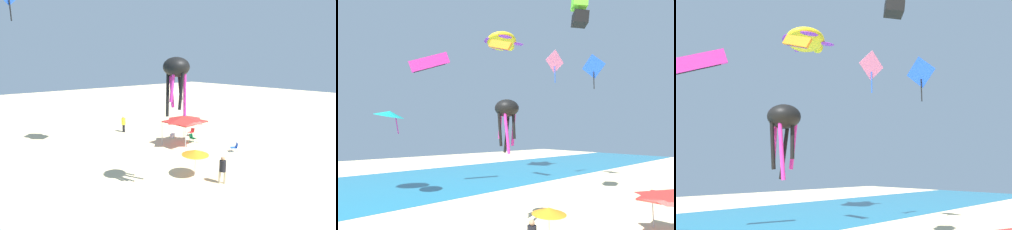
% 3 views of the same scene
% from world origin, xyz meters
% --- Properties ---
extents(ground, '(120.00, 120.00, 0.10)m').
position_xyz_m(ground, '(0.00, 0.00, -0.05)').
color(ground, beige).
extents(canopy_tent, '(3.34, 3.50, 2.92)m').
position_xyz_m(canopy_tent, '(2.63, 0.10, 2.58)').
color(canopy_tent, '#B7B7BC').
rests_on(canopy_tent, ground).
extents(beach_umbrella, '(1.92, 1.92, 1.95)m').
position_xyz_m(beach_umbrella, '(-3.03, 4.62, 1.77)').
color(beach_umbrella, silver).
rests_on(beach_umbrella, ground).
extents(folding_chair_left_of_tent, '(0.63, 0.55, 0.82)m').
position_xyz_m(folding_chair_left_of_tent, '(2.77, -1.10, 0.47)').
color(folding_chair_left_of_tent, black).
rests_on(folding_chair_left_of_tent, ground).
extents(folding_chair_facing_ocean, '(0.79, 0.81, 0.82)m').
position_xyz_m(folding_chair_facing_ocean, '(-1.81, -1.84, 0.47)').
color(folding_chair_facing_ocean, black).
rests_on(folding_chair_facing_ocean, ground).
extents(folding_chair_near_cooler, '(0.57, 0.65, 0.82)m').
position_xyz_m(folding_chair_near_cooler, '(4.44, -2.71, 0.47)').
color(folding_chair_near_cooler, black).
rests_on(folding_chair_near_cooler, ground).
extents(cooler_box, '(0.66, 0.74, 0.40)m').
position_xyz_m(cooler_box, '(5.26, -0.64, 0.20)').
color(cooler_box, white).
rests_on(cooler_box, ground).
extents(person_kite_handler, '(0.51, 0.45, 1.91)m').
position_xyz_m(person_kite_handler, '(10.60, 2.11, 1.12)').
color(person_kite_handler, black).
rests_on(person_kite_handler, ground).
extents(person_watching_sky, '(0.44, 0.44, 1.87)m').
position_xyz_m(person_watching_sky, '(-4.98, 4.05, 1.10)').
color(person_watching_sky, '#C6B28C').
rests_on(person_watching_sky, ground).
extents(kite_octopus_black, '(1.53, 1.53, 3.39)m').
position_xyz_m(kite_octopus_black, '(-3.88, 7.23, 7.47)').
color(kite_octopus_black, black).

